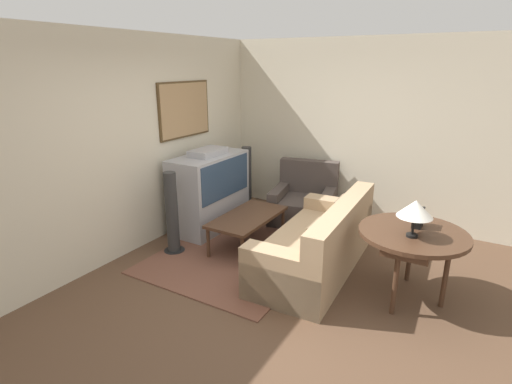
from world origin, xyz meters
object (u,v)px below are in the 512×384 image
Objects in this scene: tv at (210,191)px; speaker_tower_left at (172,215)px; console_table at (413,238)px; table_lamp at (415,209)px; coffee_table at (248,218)px; armchair at (304,203)px; speaker_tower_right at (247,181)px; mantel_clock at (418,218)px; couch at (318,245)px.

tv is 0.90m from speaker_tower_left.
table_lamp is at bearing -178.61° from console_table.
tv reaches higher than coffee_table.
speaker_tower_right is at bearing 171.89° from armchair.
coffee_table is 5.99× the size of mantel_clock.
table_lamp reaches higher than couch.
mantel_clock is at bearing -0.18° from table_lamp.
armchair reaches higher than console_table.
coffee_table is at bearing -113.22° from armchair.
speaker_tower_left is (-0.28, 2.81, -0.52)m from table_lamp.
console_table is at bearing -116.05° from speaker_tower_right.
console_table is 0.23m from mantel_clock.
mantel_clock is (-0.32, -2.89, 0.28)m from tv.
tv reaches higher than armchair.
couch is 5.50× the size of table_lamp.
tv is 0.61× the size of couch.
speaker_tower_left is (-0.42, 2.80, -0.17)m from console_table.
table_lamp reaches higher than speaker_tower_left.
couch is (-0.40, -1.86, -0.25)m from tv.
coffee_table is at bearing -50.50° from speaker_tower_left.
console_table is 0.37m from table_lamp.
tv reaches higher than couch.
couch is 10.44× the size of mantel_clock.
tv is 1.16× the size of console_table.
coffee_table is at bearing -147.68° from speaker_tower_right.
speaker_tower_left is (-0.57, 2.81, -0.33)m from mantel_clock.
couch is at bearing -125.98° from speaker_tower_right.
speaker_tower_left and speaker_tower_right have the same top height.
armchair is 1.00× the size of speaker_tower_right.
tv is 6.33× the size of mantel_clock.
tv is 1.16× the size of speaker_tower_right.
tv is 1.16× the size of speaker_tower_left.
speaker_tower_left is at bearing 180.00° from speaker_tower_right.
armchair is (1.35, 0.77, -0.03)m from couch.
coffee_table is 1.09× the size of console_table.
armchair is 1.03m from speaker_tower_right.
console_table is (-0.47, -2.88, 0.11)m from tv.
tv is at bearing 5.05° from speaker_tower_left.
table_lamp is 2.87m from speaker_tower_left.
tv is 1.47m from armchair.
coffee_table is (0.12, 1.03, 0.09)m from couch.
couch is 1.09m from console_table.
armchair is at bearing 54.79° from mantel_clock.
console_table is (-0.19, -2.06, 0.28)m from coffee_table.
mantel_clock is at bearing -96.35° from tv.
console_table is 1.00× the size of speaker_tower_left.
table_lamp is (-0.33, -2.06, 0.62)m from coffee_table.
tv is 1.92m from couch.
armchair is at bearing -152.52° from couch.
couch reaches higher than console_table.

